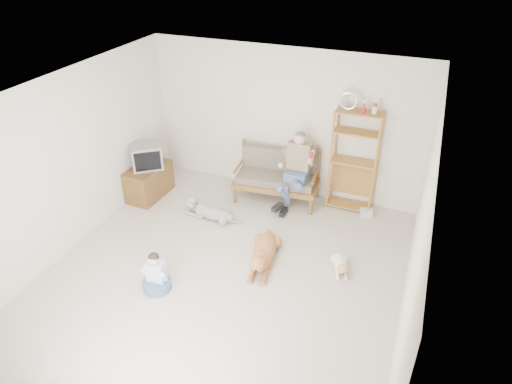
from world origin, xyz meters
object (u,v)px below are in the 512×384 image
at_px(golden_retriever, 263,254).
at_px(loveseat, 278,175).
at_px(tv_stand, 149,181).
at_px(etagere, 354,161).

bearing_deg(golden_retriever, loveseat, 93.47).
height_order(loveseat, tv_stand, loveseat).
bearing_deg(etagere, tv_stand, -164.77).
xyz_separation_m(tv_stand, golden_retriever, (2.67, -1.05, -0.13)).
distance_m(loveseat, golden_retriever, 1.91).
bearing_deg(tv_stand, golden_retriever, -18.47).
distance_m(etagere, tv_stand, 3.74).
bearing_deg(golden_retriever, tv_stand, 149.26).
bearing_deg(tv_stand, loveseat, 22.29).
bearing_deg(tv_stand, etagere, 18.27).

